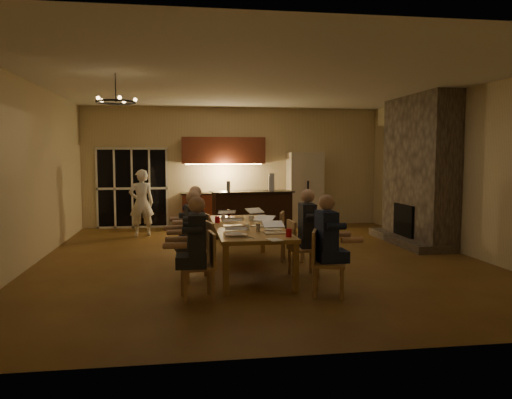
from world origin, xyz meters
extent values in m
plane|color=brown|center=(0.00, 0.00, 0.00)|extent=(9.00, 9.00, 0.00)
cube|color=beige|center=(0.00, 4.52, 1.60)|extent=(8.00, 0.04, 3.20)
cube|color=beige|center=(-4.02, 0.00, 1.60)|extent=(0.04, 9.00, 3.20)
cube|color=beige|center=(4.02, 0.00, 1.60)|extent=(0.04, 9.00, 3.20)
cube|color=white|center=(0.00, 0.00, 3.22)|extent=(8.00, 9.00, 0.04)
cube|color=black|center=(-2.70, 4.47, 1.05)|extent=(1.86, 0.08, 2.10)
cube|color=#6F6557|center=(3.70, 1.20, 1.60)|extent=(0.58, 2.50, 3.20)
cube|color=beige|center=(1.90, 4.15, 1.00)|extent=(0.90, 0.68, 2.00)
cube|color=#B18347|center=(-0.33, -0.86, 0.38)|extent=(1.10, 3.01, 0.75)
cube|color=black|center=(0.23, 2.63, 0.54)|extent=(1.97, 0.85, 1.08)
imported|color=white|center=(-2.36, 3.05, 0.80)|extent=(0.65, 0.50, 1.59)
torus|color=black|center=(-2.41, -0.83, 2.75)|extent=(0.63, 0.63, 0.03)
cylinder|color=white|center=(-0.40, -1.38, 0.80)|extent=(0.08, 0.08, 0.10)
cylinder|color=white|center=(-0.18, -0.28, 0.80)|extent=(0.08, 0.08, 0.10)
cylinder|color=white|center=(-0.67, -0.10, 0.80)|extent=(0.08, 0.08, 0.10)
cylinder|color=red|center=(0.10, -2.10, 0.81)|extent=(0.09, 0.09, 0.12)
cylinder|color=red|center=(-0.80, -0.44, 0.81)|extent=(0.09, 0.09, 0.12)
cylinder|color=#B2B2B7|center=(-0.26, -1.53, 0.81)|extent=(0.06, 0.06, 0.12)
cylinder|color=#3F0F0C|center=(-0.51, 0.60, 0.81)|extent=(0.06, 0.06, 0.12)
cylinder|color=white|center=(0.00, -1.43, 0.76)|extent=(0.27, 0.27, 0.02)
cylinder|color=white|center=(-0.63, -1.74, 0.76)|extent=(0.23, 0.23, 0.02)
cylinder|color=white|center=(0.12, -0.11, 0.76)|extent=(0.22, 0.22, 0.02)
cube|color=white|center=(-0.15, -2.35, 0.76)|extent=(0.22, 0.27, 0.01)
cylinder|color=#99999E|center=(-0.32, 2.65, 1.20)|extent=(0.09, 0.09, 0.24)
cube|color=silver|center=(0.70, 2.64, 1.29)|extent=(0.13, 0.13, 0.41)
camera|label=1|loc=(-1.40, -9.00, 1.91)|focal=35.00mm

